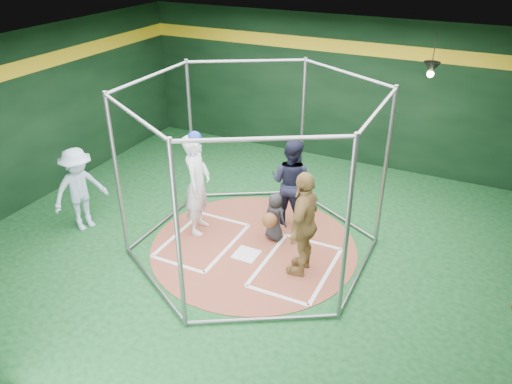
% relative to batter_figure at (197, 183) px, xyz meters
% --- Properties ---
extents(room_shell, '(10.10, 9.10, 3.53)m').
position_rel_batter_figure_xyz_m(room_shell, '(1.20, -0.06, 0.73)').
color(room_shell, '#0E3D18').
rests_on(room_shell, ground).
extents(clay_disc, '(3.80, 3.80, 0.01)m').
position_rel_batter_figure_xyz_m(clay_disc, '(1.20, -0.06, -1.02)').
color(clay_disc, brown).
rests_on(clay_disc, ground).
extents(home_plate, '(0.43, 0.43, 0.01)m').
position_rel_batter_figure_xyz_m(home_plate, '(1.20, -0.36, -1.00)').
color(home_plate, white).
rests_on(home_plate, clay_disc).
extents(batter_box_left, '(1.17, 1.77, 0.01)m').
position_rel_batter_figure_xyz_m(batter_box_left, '(0.25, -0.31, -1.00)').
color(batter_box_left, white).
rests_on(batter_box_left, clay_disc).
extents(batter_box_right, '(1.17, 1.77, 0.01)m').
position_rel_batter_figure_xyz_m(batter_box_right, '(2.15, -0.31, -1.00)').
color(batter_box_right, white).
rests_on(batter_box_right, clay_disc).
extents(batting_cage, '(4.05, 4.67, 3.00)m').
position_rel_batter_figure_xyz_m(batting_cage, '(1.20, -0.06, 0.48)').
color(batting_cage, gray).
rests_on(batting_cage, ground).
extents(pendant_lamp_near, '(0.34, 0.34, 0.90)m').
position_rel_batter_figure_xyz_m(pendant_lamp_near, '(3.40, 3.54, 1.72)').
color(pendant_lamp_near, black).
rests_on(pendant_lamp_near, room_shell).
extents(batter_figure, '(0.63, 0.81, 2.04)m').
position_rel_batter_figure_xyz_m(batter_figure, '(0.00, 0.00, 0.00)').
color(batter_figure, silver).
rests_on(batter_figure, clay_disc).
extents(visitor_leopard, '(0.49, 1.11, 1.87)m').
position_rel_batter_figure_xyz_m(visitor_leopard, '(2.26, -0.35, -0.08)').
color(visitor_leopard, tan).
rests_on(visitor_leopard, clay_disc).
extents(catcher_figure, '(0.53, 0.60, 0.95)m').
position_rel_batter_figure_xyz_m(catcher_figure, '(1.44, 0.31, -0.52)').
color(catcher_figure, black).
rests_on(catcher_figure, clay_disc).
extents(umpire, '(0.90, 0.72, 1.76)m').
position_rel_batter_figure_xyz_m(umpire, '(1.46, 1.05, -0.13)').
color(umpire, black).
rests_on(umpire, clay_disc).
extents(bystander_blue, '(0.96, 1.23, 1.67)m').
position_rel_batter_figure_xyz_m(bystander_blue, '(-2.08, -0.89, -0.19)').
color(bystander_blue, '#A4BFD8').
rests_on(bystander_blue, ground).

